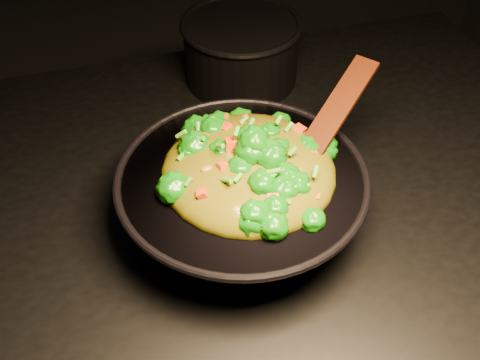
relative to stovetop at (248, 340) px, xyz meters
name	(u,v)px	position (x,y,z in m)	size (l,w,h in m)	color
stovetop	(248,340)	(0.00, 0.00, 0.00)	(1.20, 0.90, 0.90)	black
wok	(242,201)	(-0.03, -0.06, 0.50)	(0.36, 0.36, 0.10)	black
stir_fry	(249,151)	(-0.02, -0.05, 0.59)	(0.25, 0.25, 0.09)	#116307
spatula	(326,125)	(0.10, -0.03, 0.59)	(0.26, 0.04, 0.01)	#311204
back_pot	(241,51)	(0.08, 0.32, 0.51)	(0.22, 0.22, 0.13)	black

